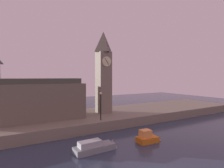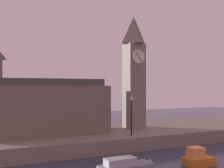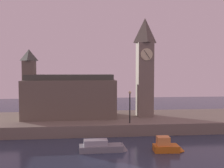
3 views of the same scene
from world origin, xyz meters
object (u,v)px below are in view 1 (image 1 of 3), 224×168
object	(u,v)px
clock_tower	(104,71)
streetlamp	(101,103)
boat_patrol_orange	(149,138)
parliament_hall	(36,99)
boat_cruiser_grey	(99,146)

from	to	relation	value
clock_tower	streetlamp	world-z (taller)	clock_tower
streetlamp	boat_patrol_orange	world-z (taller)	streetlamp
parliament_hall	streetlamp	size ratio (longest dim) A/B	3.17
streetlamp	parliament_hall	bearing A→B (deg)	148.65
boat_patrol_orange	boat_cruiser_grey	bearing A→B (deg)	173.02
streetlamp	boat_patrol_orange	size ratio (longest dim) A/B	1.27
streetlamp	boat_cruiser_grey	size ratio (longest dim) A/B	0.80
boat_patrol_orange	boat_cruiser_grey	size ratio (longest dim) A/B	0.63
streetlamp	boat_cruiser_grey	xyz separation A→B (m)	(-3.72, -6.84, -3.65)
clock_tower	parliament_hall	distance (m)	12.34
parliament_hall	boat_cruiser_grey	distance (m)	13.49
clock_tower	boat_cruiser_grey	distance (m)	16.17
parliament_hall	boat_patrol_orange	xyz separation A→B (m)	(11.13, -12.74, -4.07)
clock_tower	streetlamp	size ratio (longest dim) A/B	3.48
clock_tower	parliament_hall	bearing A→B (deg)	179.39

